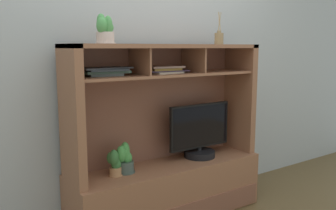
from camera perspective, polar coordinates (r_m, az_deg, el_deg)
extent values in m
cube|color=#ADB3B6|center=(3.03, -2.84, 9.37)|extent=(6.00, 0.02, 2.80)
cube|color=#8E5A3E|center=(3.04, 0.00, -13.32)|extent=(1.63, 0.47, 0.45)
cube|color=#8E5A3E|center=(2.49, -15.07, -1.69)|extent=(0.06, 0.37, 0.96)
cube|color=#8E5A3E|center=(3.34, 11.18, 1.15)|extent=(0.06, 0.37, 0.96)
cube|color=brown|center=(2.99, -1.88, 0.09)|extent=(1.57, 0.02, 0.93)
cube|color=#8E5A3E|center=(2.81, 0.00, 9.31)|extent=(1.63, 0.37, 0.03)
cube|color=#8E5A3E|center=(2.82, 0.00, 4.84)|extent=(1.51, 0.33, 0.02)
cube|color=#8E5A3E|center=(2.68, -4.49, 6.88)|extent=(0.02, 0.31, 0.19)
cube|color=#8E5A3E|center=(2.96, 4.06, 7.10)|extent=(0.02, 0.31, 0.19)
cylinder|color=black|center=(3.14, 4.99, -7.68)|extent=(0.27, 0.27, 0.05)
cylinder|color=black|center=(3.13, 5.00, -6.95)|extent=(0.04, 0.04, 0.03)
cube|color=black|center=(3.08, 5.05, -3.31)|extent=(0.61, 0.03, 0.38)
cube|color=black|center=(3.06, 5.24, -3.36)|extent=(0.58, 0.00, 0.35)
cylinder|color=#425249|center=(2.76, -6.74, -9.71)|extent=(0.12, 0.12, 0.09)
cylinder|color=#425249|center=(2.78, -6.72, -10.47)|extent=(0.14, 0.14, 0.01)
ellipsoid|color=#469544|center=(2.76, -6.25, -8.21)|extent=(0.04, 0.08, 0.08)
ellipsoid|color=#469544|center=(2.74, -6.82, -7.24)|extent=(0.07, 0.07, 0.14)
ellipsoid|color=#469544|center=(2.74, -7.03, -7.70)|extent=(0.06, 0.05, 0.08)
ellipsoid|color=#469544|center=(2.71, -7.43, -7.72)|extent=(0.08, 0.08, 0.13)
ellipsoid|color=#469544|center=(2.71, -6.73, -7.50)|extent=(0.05, 0.04, 0.06)
ellipsoid|color=#469544|center=(2.73, -6.50, -8.15)|extent=(0.06, 0.05, 0.10)
cylinder|color=#B27C50|center=(2.71, -8.36, -10.39)|extent=(0.09, 0.09, 0.06)
cylinder|color=#B27C50|center=(2.72, -8.34, -10.92)|extent=(0.10, 0.10, 0.01)
ellipsoid|color=#366D35|center=(2.70, -8.20, -9.33)|extent=(0.07, 0.06, 0.08)
ellipsoid|color=#366D35|center=(2.71, -8.44, -8.49)|extent=(0.05, 0.06, 0.12)
ellipsoid|color=#366D35|center=(2.68, -9.07, -8.29)|extent=(0.06, 0.07, 0.09)
ellipsoid|color=#366D35|center=(2.67, -8.58, -8.26)|extent=(0.07, 0.07, 0.12)
ellipsoid|color=#366D35|center=(2.68, -8.20, -9.00)|extent=(0.04, 0.04, 0.13)
cube|color=slate|center=(2.60, -10.06, 4.78)|extent=(0.25, 0.18, 0.02)
cube|color=#4E6E5D|center=(2.60, -9.82, 5.19)|extent=(0.33, 0.18, 0.02)
cube|color=#343A3F|center=(2.60, -9.96, 5.52)|extent=(0.29, 0.23, 0.01)
cube|color=#36393D|center=(2.60, -10.03, 5.79)|extent=(0.39, 0.22, 0.01)
cube|color=beige|center=(2.85, -0.93, 5.22)|extent=(0.27, 0.27, 0.01)
cube|color=#3B2D46|center=(2.84, -0.88, 5.44)|extent=(0.41, 0.22, 0.01)
cube|color=#B38D3D|center=(2.85, -0.93, 5.75)|extent=(0.26, 0.23, 0.02)
cube|color=gray|center=(2.85, -0.90, 6.09)|extent=(0.30, 0.26, 0.01)
cylinder|color=#957C53|center=(3.14, 8.08, 10.36)|extent=(0.08, 0.08, 0.10)
cylinder|color=#957C53|center=(3.14, 8.11, 11.41)|extent=(0.03, 0.03, 0.02)
cylinder|color=tan|center=(3.15, 8.19, 12.80)|extent=(0.00, 0.04, 0.17)
cylinder|color=tan|center=(3.15, 8.11, 12.80)|extent=(0.02, 0.01, 0.17)
cylinder|color=tan|center=(3.15, 8.07, 12.81)|extent=(0.03, 0.03, 0.17)
cylinder|color=tan|center=(3.14, 8.12, 12.81)|extent=(0.02, 0.02, 0.17)
cylinder|color=tan|center=(3.14, 8.20, 12.81)|extent=(0.04, 0.02, 0.17)
cylinder|color=beige|center=(2.53, -9.90, 10.44)|extent=(0.12, 0.12, 0.08)
cylinder|color=beige|center=(2.53, -9.88, 9.62)|extent=(0.14, 0.14, 0.01)
ellipsoid|color=#4D9A4F|center=(2.54, -9.42, 12.01)|extent=(0.07, 0.06, 0.07)
ellipsoid|color=#4D9A4F|center=(2.57, -10.23, 12.22)|extent=(0.04, 0.07, 0.08)
ellipsoid|color=#4D9A4F|center=(2.54, -10.54, 12.96)|extent=(0.06, 0.06, 0.10)
ellipsoid|color=#4D9A4F|center=(2.50, -10.39, 12.27)|extent=(0.08, 0.08, 0.11)
ellipsoid|color=#4D9A4F|center=(2.52, -9.47, 12.31)|extent=(0.06, 0.07, 0.13)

